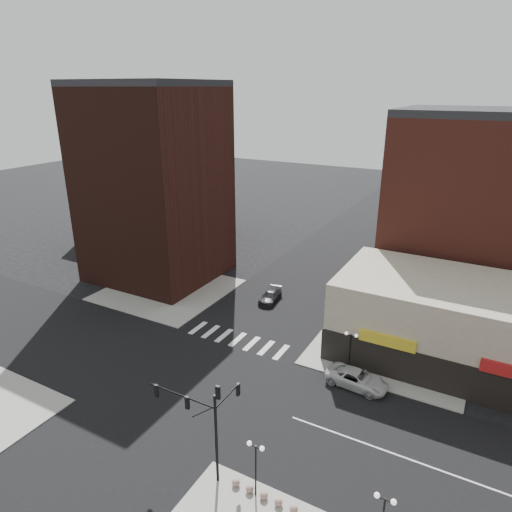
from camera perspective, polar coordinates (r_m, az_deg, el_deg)
The scene contains 16 objects.
ground at distance 43.11m, azimuth -8.02°, elevation -15.25°, with size 240.00×240.00×0.00m, color black.
road_ew at distance 43.11m, azimuth -8.02°, elevation -15.23°, with size 200.00×14.00×0.02m, color black.
road_ns at distance 43.10m, azimuth -8.02°, elevation -15.23°, with size 14.00×200.00×0.02m, color black.
sidewalk_nw at distance 60.89m, azimuth -10.94°, elevation -4.15°, with size 15.00×15.00×0.12m, color gray.
sidewalk_ne at distance 49.43m, azimuth 16.62°, elevation -10.83°, with size 15.00×15.00×0.12m, color gray.
building_nw at distance 62.78m, azimuth -12.60°, elevation 8.45°, with size 16.00×15.00×25.00m, color #321610.
building_nw_low at distance 83.92m, azimuth -12.10°, elevation 6.88°, with size 20.00×18.00×12.00m, color #321610.
building_ne_midrise at distance 58.82m, azimuth 25.31°, elevation 4.68°, with size 18.00×15.00×22.00m, color maroon.
building_ne_row at distance 47.77m, azimuth 24.82°, elevation -8.65°, with size 24.20×12.20×8.00m.
traffic_signal at distance 31.65m, azimuth -6.21°, elevation -18.98°, with size 5.59×3.09×7.77m.
street_lamp_se_a at distance 31.14m, azimuth -0.04°, elevation -23.76°, with size 1.22×0.32×4.16m.
street_lamp_se_b at distance 29.35m, azimuth 15.68°, elevation -28.25°, with size 1.22×0.32×4.16m.
street_lamp_ne at distance 42.79m, azimuth 11.75°, elevation -10.53°, with size 1.22×0.32×4.16m.
bollard_row at distance 32.88m, azimuth 1.90°, elevation -28.04°, with size 5.78×0.53×0.53m.
white_suv at distance 42.66m, azimuth 12.51°, elevation -14.75°, with size 2.53×5.48×1.52m, color silver.
dark_sedan_north at distance 56.60m, azimuth 1.80°, elevation -5.04°, with size 1.88×4.62×1.34m, color black.
Camera 1 is at (21.78, -27.56, 24.99)m, focal length 32.00 mm.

